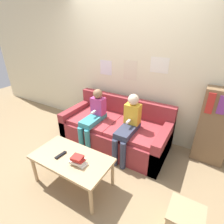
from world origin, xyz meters
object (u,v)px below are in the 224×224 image
object	(u,v)px
coffee_table	(71,160)
storage_box	(184,222)
bookshelf	(214,127)
couch	(116,130)
tv_remote	(61,155)
person_right	(128,125)
person_left	(94,116)

from	to	relation	value
coffee_table	storage_box	size ratio (longest dim) A/B	3.01
storage_box	bookshelf	bearing A→B (deg)	85.49
coffee_table	bookshelf	xyz separation A→B (m)	(1.55, 1.48, 0.21)
couch	storage_box	bearing A→B (deg)	-36.51
coffee_table	tv_remote	distance (m)	0.16
person_right	tv_remote	world-z (taller)	person_right
person_right	tv_remote	bearing A→B (deg)	-118.92
bookshelf	person_left	bearing A→B (deg)	-162.30
couch	person_right	bearing A→B (deg)	-31.66
bookshelf	storage_box	size ratio (longest dim) A/B	3.48
tv_remote	bookshelf	distance (m)	2.28
couch	coffee_table	size ratio (longest dim) A/B	1.79
person_left	bookshelf	size ratio (longest dim) A/B	0.84
coffee_table	person_left	xyz separation A→B (m)	(-0.28, 0.90, 0.17)
coffee_table	bookshelf	size ratio (longest dim) A/B	0.86
bookshelf	storage_box	world-z (taller)	bookshelf
person_right	storage_box	size ratio (longest dim) A/B	3.04
person_right	storage_box	distance (m)	1.40
couch	tv_remote	bearing A→B (deg)	-98.98
tv_remote	coffee_table	bearing A→B (deg)	23.29
coffee_table	bookshelf	distance (m)	2.15
person_left	storage_box	distance (m)	1.94
couch	storage_box	distance (m)	1.74
coffee_table	person_left	size ratio (longest dim) A/B	1.03
couch	tv_remote	xyz separation A→B (m)	(-0.18, -1.16, 0.19)
tv_remote	couch	bearing A→B (deg)	87.21
person_right	couch	bearing A→B (deg)	148.34
couch	bookshelf	world-z (taller)	bookshelf
person_right	bookshelf	world-z (taller)	bookshelf
person_left	tv_remote	bearing A→B (deg)	-81.43
coffee_table	person_right	bearing A→B (deg)	66.99
coffee_table	storage_box	distance (m)	1.46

